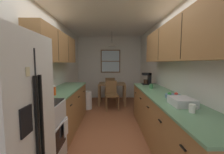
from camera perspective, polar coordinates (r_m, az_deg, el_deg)
ground_plane at (r=3.84m, az=-1.12°, el=-17.03°), size 12.00×12.00×0.00m
wall_left at (r=3.81m, az=-21.94°, el=2.15°), size 0.10×9.00×2.55m
wall_right at (r=3.79m, az=19.73°, el=2.21°), size 0.10×9.00×2.55m
wall_back at (r=6.20m, az=-0.98°, el=3.69°), size 4.40×0.10×2.55m
ceiling_slab at (r=3.72m, az=-1.20°, el=23.02°), size 4.40×9.00×0.08m
stove_range at (r=2.44m, az=-27.03°, el=-19.33°), size 0.66×0.64×1.10m
microwave_over_range at (r=2.28m, az=-30.91°, el=8.82°), size 0.39×0.61×0.35m
counter_left at (r=3.61m, az=-17.57°, el=-11.18°), size 0.64×2.02×0.90m
upper_cabinets_left at (r=3.47m, az=-20.72°, el=10.60°), size 0.33×2.10×0.64m
counter_right at (r=2.88m, az=19.84°, el=-15.58°), size 0.64×3.14×0.90m
upper_cabinets_right at (r=2.72m, az=24.01°, el=12.53°), size 0.33×2.82×0.65m
dining_table at (r=5.23m, az=-0.04°, el=-3.83°), size 0.93×0.71×0.75m
dining_chair_near at (r=4.70m, az=-0.19°, el=-6.42°), size 0.45×0.45×0.90m
dining_chair_far at (r=5.80m, az=-0.80°, el=-4.13°), size 0.42×0.42×0.90m
pendant_light at (r=5.19m, az=-0.04°, el=12.44°), size 0.27×0.27×0.50m
back_window at (r=6.12m, az=-0.58°, el=6.12°), size 0.80×0.05×0.94m
trash_bin at (r=4.82m, az=-9.49°, el=-8.86°), size 0.28×0.28×0.56m
storage_canister at (r=2.82m, az=-22.15°, el=-4.86°), size 0.13×0.13×0.17m
dish_towel at (r=2.44m, az=-17.41°, el=-18.22°), size 0.02×0.16×0.24m
coffee_maker at (r=4.01m, az=13.62°, el=-0.51°), size 0.22×0.18×0.31m
mug_by_coffeemaker at (r=1.96m, az=28.71°, el=-10.63°), size 0.11×0.07×0.10m
mug_spare at (r=3.40m, az=14.98°, el=-3.49°), size 0.12×0.08×0.10m
fruit_bowl at (r=2.61m, az=22.50°, el=-6.74°), size 0.24×0.24×0.09m
dish_rack at (r=2.22m, az=25.48°, el=-8.60°), size 0.28×0.34×0.10m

